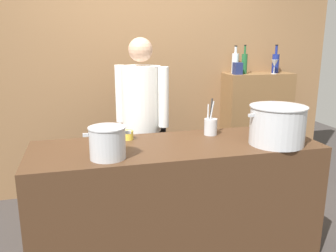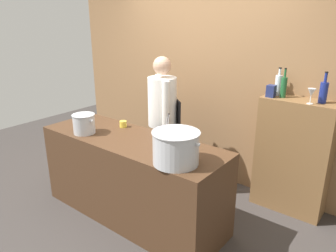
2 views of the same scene
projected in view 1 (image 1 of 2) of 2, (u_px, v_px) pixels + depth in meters
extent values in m
cube|color=olive|center=(141.00, 53.00, 3.71)|extent=(4.40, 0.10, 3.00)
cube|color=#472D1C|center=(176.00, 201.00, 2.65)|extent=(2.09, 0.70, 0.90)
cube|color=brown|center=(255.00, 129.00, 4.04)|extent=(0.76, 0.32, 1.27)
cylinder|color=black|center=(152.00, 175.00, 3.22)|extent=(0.14, 0.14, 0.84)
cylinder|color=black|center=(134.00, 172.00, 3.31)|extent=(0.14, 0.14, 0.84)
cylinder|color=white|center=(141.00, 99.00, 3.09)|extent=(0.34, 0.34, 0.58)
cube|color=black|center=(151.00, 121.00, 3.31)|extent=(0.24, 0.21, 0.52)
cylinder|color=white|center=(164.00, 97.00, 2.99)|extent=(0.09, 0.09, 0.52)
cylinder|color=white|center=(120.00, 94.00, 3.18)|extent=(0.09, 0.09, 0.52)
sphere|color=tan|center=(140.00, 50.00, 2.99)|extent=(0.21, 0.21, 0.21)
cylinder|color=#B7BABF|center=(277.00, 126.00, 2.52)|extent=(0.39, 0.39, 0.27)
cylinder|color=#B7BABF|center=(279.00, 106.00, 2.49)|extent=(0.41, 0.41, 0.01)
cube|color=#B7BABF|center=(251.00, 115.00, 2.45)|extent=(0.04, 0.02, 0.02)
cube|color=#B7BABF|center=(304.00, 112.00, 2.55)|extent=(0.04, 0.02, 0.02)
cylinder|color=#B7BABF|center=(108.00, 143.00, 2.23)|extent=(0.23, 0.23, 0.20)
cylinder|color=#B7BABF|center=(107.00, 127.00, 2.20)|extent=(0.24, 0.24, 0.01)
cube|color=#B7BABF|center=(86.00, 135.00, 2.18)|extent=(0.04, 0.02, 0.02)
cube|color=#B7BABF|center=(128.00, 132.00, 2.24)|extent=(0.04, 0.02, 0.02)
cylinder|color=#B7BABF|center=(211.00, 127.00, 2.78)|extent=(0.10, 0.10, 0.13)
cylinder|color=#262626|center=(210.00, 115.00, 2.77)|extent=(0.04, 0.02, 0.27)
cylinder|color=#B7BABF|center=(211.00, 117.00, 2.77)|extent=(0.05, 0.02, 0.25)
cylinder|color=#B7BABF|center=(208.00, 118.00, 2.77)|extent=(0.02, 0.03, 0.23)
cylinder|color=yellow|center=(128.00, 135.00, 2.66)|extent=(0.08, 0.08, 0.07)
cylinder|color=#1E592D|center=(244.00, 64.00, 3.80)|extent=(0.06, 0.06, 0.21)
cylinder|color=#1E592D|center=(245.00, 50.00, 3.77)|extent=(0.02, 0.02, 0.08)
cylinder|color=black|center=(245.00, 45.00, 3.76)|extent=(0.03, 0.03, 0.01)
cylinder|color=silver|center=(235.00, 63.00, 3.85)|extent=(0.08, 0.08, 0.22)
cylinder|color=silver|center=(236.00, 50.00, 3.81)|extent=(0.03, 0.03, 0.07)
cylinder|color=black|center=(236.00, 46.00, 3.80)|extent=(0.03, 0.03, 0.01)
cylinder|color=navy|center=(275.00, 63.00, 3.91)|extent=(0.08, 0.08, 0.21)
cylinder|color=navy|center=(276.00, 50.00, 3.87)|extent=(0.03, 0.03, 0.09)
cylinder|color=black|center=(277.00, 45.00, 3.86)|extent=(0.03, 0.03, 0.01)
cylinder|color=silver|center=(274.00, 74.00, 3.81)|extent=(0.06, 0.06, 0.01)
cylinder|color=silver|center=(274.00, 70.00, 3.80)|extent=(0.01, 0.01, 0.07)
cone|color=silver|center=(275.00, 63.00, 3.78)|extent=(0.08, 0.08, 0.08)
cube|color=navy|center=(238.00, 68.00, 3.73)|extent=(0.08, 0.08, 0.13)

